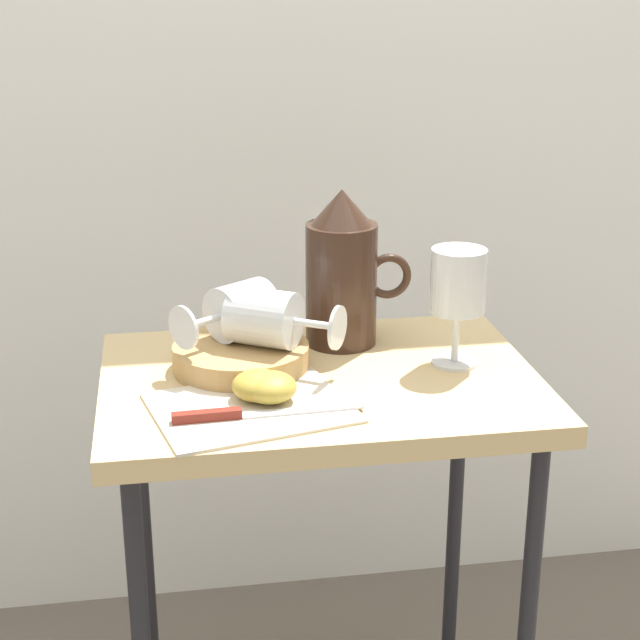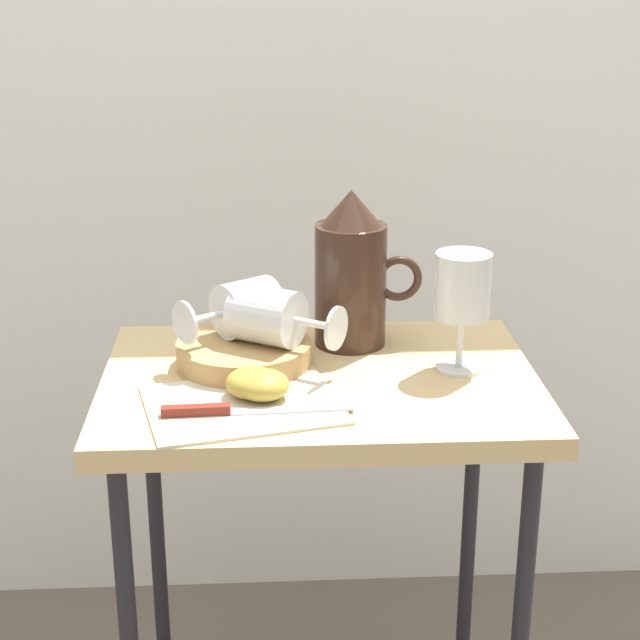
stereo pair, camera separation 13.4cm
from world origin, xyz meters
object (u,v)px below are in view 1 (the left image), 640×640
wine_glass_upright (458,287)px  apple_half_right (270,387)px  pitcher (342,282)px  wine_glass_tipped_near (239,311)px  knife (240,414)px  wine_glass_tipped_far (267,318)px  apple_half_left (259,385)px  basket_tray (241,357)px  table (320,427)px

wine_glass_upright → apple_half_right: 0.30m
pitcher → wine_glass_tipped_near: 0.16m
wine_glass_upright → apple_half_right: bearing=-161.0°
wine_glass_upright → knife: (-0.31, -0.14, -0.10)m
knife → wine_glass_tipped_far: bearing=71.9°
wine_glass_tipped_near → knife: size_ratio=0.65×
pitcher → apple_half_left: bearing=-126.5°
wine_glass_upright → apple_half_right: size_ratio=2.44×
wine_glass_tipped_near → apple_half_left: 0.15m
wine_glass_tipped_far → basket_tray: bearing=168.5°
wine_glass_tipped_far → apple_half_left: size_ratio=2.47×
wine_glass_tipped_far → apple_half_right: wine_glass_tipped_far is taller
apple_half_left → knife: size_ratio=0.29×
pitcher → wine_glass_tipped_far: pitcher is taller
basket_tray → apple_half_right: apple_half_right is taller
knife → wine_glass_upright: bearing=23.5°
table → wine_glass_upright: 0.27m
pitcher → apple_half_left: pitcher is taller
table → wine_glass_upright: (0.19, 0.01, 0.19)m
pitcher → apple_half_right: size_ratio=3.37×
wine_glass_tipped_near → apple_half_left: wine_glass_tipped_near is taller
table → apple_half_right: size_ratio=10.52×
wine_glass_tipped_near → apple_half_right: 0.16m
apple_half_right → apple_half_left: bearing=148.8°
apple_half_left → wine_glass_upright: bearing=16.6°
knife → apple_half_left: bearing=60.8°
pitcher → wine_glass_upright: pitcher is taller
wine_glass_tipped_near → table: bearing=-35.0°
table → wine_glass_upright: size_ratio=4.32×
wine_glass_upright → wine_glass_tipped_near: (-0.29, 0.06, -0.04)m
wine_glass_tipped_near → wine_glass_tipped_far: (0.03, -0.04, 0.00)m
wine_glass_upright → knife: wine_glass_upright is taller
table → apple_half_right: apple_half_right is taller
wine_glass_tipped_far → apple_half_right: size_ratio=2.47×
table → wine_glass_tipped_far: wine_glass_tipped_far is taller
pitcher → apple_half_right: pitcher is taller
table → knife: 0.19m
wine_glass_tipped_far → apple_half_right: 0.13m
wine_glass_tipped_far → knife: (-0.05, -0.16, -0.07)m
table → pitcher: size_ratio=3.13×
wine_glass_tipped_near → wine_glass_tipped_far: 0.05m
wine_glass_upright → wine_glass_tipped_near: 0.30m
basket_tray → wine_glass_tipped_near: wine_glass_tipped_near is taller
wine_glass_tipped_far → knife: bearing=-108.1°
wine_glass_tipped_far → table: bearing=-27.0°
table → apple_half_right: bearing=-133.6°
table → pitcher: 0.22m
basket_tray → knife: bearing=-95.6°
wine_glass_tipped_far → wine_glass_upright: bearing=-5.1°
wine_glass_tipped_near → wine_glass_upright: bearing=-11.5°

